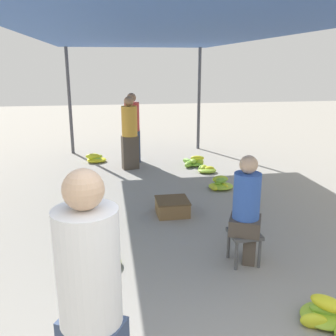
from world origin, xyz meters
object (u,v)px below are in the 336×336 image
at_px(stool, 244,238).
at_px(banana_pile_right_0, 327,315).
at_px(vendor_foreground, 91,306).
at_px(banana_pile_left_2, 96,159).
at_px(crate_near, 172,207).
at_px(banana_pile_right_3, 194,162).
at_px(banana_pile_right_2, 206,169).
at_px(banana_pile_left_3, 95,262).
at_px(banana_pile_left_0, 82,189).
at_px(banana_pile_right_1, 220,184).
at_px(vendor_seated, 247,209).
at_px(shopper_walking_far, 130,132).
at_px(banana_pile_left_1, 97,221).
at_px(shopper_walking_mid, 132,127).

bearing_deg(stool, banana_pile_right_0, -71.86).
height_order(vendor_foreground, banana_pile_left_2, vendor_foreground).
bearing_deg(crate_near, banana_pile_right_3, 70.27).
height_order(stool, crate_near, stool).
bearing_deg(banana_pile_right_0, banana_pile_right_2, 87.95).
bearing_deg(banana_pile_left_3, stool, -6.23).
height_order(banana_pile_left_0, banana_pile_right_1, banana_pile_left_0).
height_order(vendor_seated, banana_pile_left_3, vendor_seated).
xyz_separation_m(stool, shopper_walking_far, (-1.02, 4.24, 0.51)).
relative_size(banana_pile_left_1, banana_pile_right_0, 0.91).
relative_size(banana_pile_left_0, banana_pile_right_1, 0.95).
distance_m(banana_pile_right_0, shopper_walking_far, 5.59).
relative_size(stool, banana_pile_left_3, 0.60).
relative_size(banana_pile_left_2, shopper_walking_mid, 0.30).
xyz_separation_m(banana_pile_left_1, banana_pile_right_0, (2.06, -2.41, -0.00)).
bearing_deg(stool, vendor_seated, 24.73).
bearing_deg(vendor_foreground, banana_pile_right_2, 68.47).
bearing_deg(banana_pile_right_1, banana_pile_left_0, 177.91).
height_order(banana_pile_right_0, banana_pile_right_1, banana_pile_right_0).
distance_m(banana_pile_left_0, banana_pile_right_0, 4.49).
bearing_deg(banana_pile_left_1, banana_pile_left_2, 91.30).
height_order(banana_pile_right_1, shopper_walking_far, shopper_walking_far).
bearing_deg(stool, banana_pile_left_3, 173.77).
distance_m(banana_pile_right_1, banana_pile_right_2, 1.09).
bearing_deg(banana_pile_left_0, shopper_walking_mid, 63.68).
height_order(banana_pile_left_2, banana_pile_right_1, banana_pile_right_1).
bearing_deg(banana_pile_right_2, shopper_walking_mid, 142.61).
bearing_deg(banana_pile_right_1, banana_pile_left_3, -132.43).
distance_m(banana_pile_left_1, shopper_walking_mid, 3.70).
xyz_separation_m(banana_pile_left_1, banana_pile_left_3, (-0.01, -1.10, -0.02)).
xyz_separation_m(banana_pile_right_0, banana_pile_right_1, (0.15, 3.74, 0.02)).
distance_m(banana_pile_left_3, banana_pile_right_1, 3.29).
relative_size(banana_pile_left_2, banana_pile_right_2, 1.19).
bearing_deg(banana_pile_right_2, banana_pile_right_0, -92.05).
relative_size(crate_near, shopper_walking_far, 0.31).
relative_size(vendor_seated, shopper_walking_far, 0.82).
bearing_deg(banana_pile_left_3, banana_pile_right_2, 57.54).
bearing_deg(crate_near, banana_pile_right_1, 44.14).
bearing_deg(banana_pile_left_0, stool, -53.93).
xyz_separation_m(banana_pile_left_1, banana_pile_right_1, (2.21, 1.33, 0.01)).
bearing_deg(banana_pile_left_2, banana_pile_left_0, -95.00).
distance_m(vendor_foreground, banana_pile_right_2, 5.97).
height_order(banana_pile_left_1, crate_near, banana_pile_left_1).
bearing_deg(crate_near, banana_pile_left_1, -166.12).
distance_m(banana_pile_right_1, crate_near, 1.51).
xyz_separation_m(vendor_seated, banana_pile_right_2, (0.52, 3.70, -0.60)).
distance_m(banana_pile_left_0, banana_pile_left_2, 2.26).
height_order(vendor_foreground, banana_pile_right_3, vendor_foreground).
xyz_separation_m(banana_pile_left_1, banana_pile_right_2, (2.23, 2.42, -0.02)).
distance_m(banana_pile_right_0, banana_pile_right_3, 5.35).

